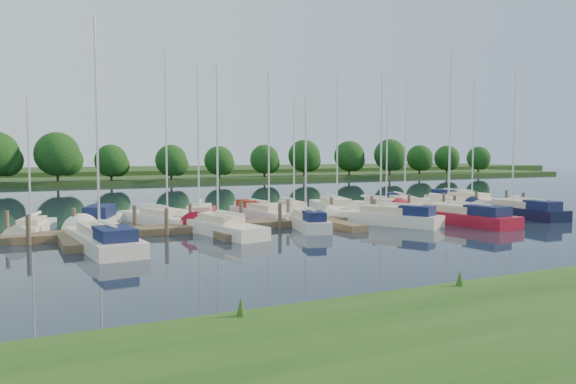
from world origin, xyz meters
name	(u,v)px	position (x,y,z in m)	size (l,w,h in m)	color
ground	(391,239)	(0.00, 0.00, 0.00)	(260.00, 260.00, 0.00)	#192333
dock	(324,221)	(0.00, 7.31, 0.20)	(40.00, 6.00, 0.40)	#4F3E2C
mooring_pilings	(316,214)	(0.00, 8.43, 0.60)	(38.24, 2.84, 2.00)	#473D33
far_shore	(130,178)	(0.00, 75.00, 0.30)	(180.00, 30.00, 0.60)	#234018
distant_hill	(108,172)	(0.00, 100.00, 0.70)	(220.00, 40.00, 1.40)	#2F4C21
treeline	(122,157)	(-3.49, 62.18, 4.09)	(145.01, 9.73, 8.23)	#38281C
sailboat_n_0	(32,230)	(-17.70, 11.03, 0.27)	(2.93, 6.45, 8.27)	white
motorboat	(99,222)	(-13.74, 12.40, 0.36)	(3.63, 6.28, 1.75)	white
sailboat_n_2	(166,221)	(-9.59, 11.76, 0.27)	(4.54, 9.41, 11.82)	white
sailboat_n_3	(199,218)	(-7.11, 12.31, 0.28)	(4.62, 8.88, 11.36)	maroon
sailboat_n_4	(266,215)	(-2.26, 11.83, 0.32)	(2.72, 8.68, 10.93)	white
sailboat_n_5	(293,212)	(0.59, 13.21, 0.28)	(1.95, 7.03, 9.09)	white
sailboat_n_6	(336,210)	(4.20, 12.78, 0.28)	(4.00, 9.15, 11.62)	white
sailboat_n_7	(384,208)	(8.39, 12.19, 0.27)	(3.46, 7.22, 9.26)	white
sailboat_n_8	(403,205)	(11.38, 13.52, 0.32)	(4.43, 8.56, 10.91)	white
sailboat_n_9	(447,205)	(14.96, 12.03, 0.27)	(2.27, 7.72, 9.73)	white
sailboat_n_10	(468,202)	(18.67, 13.46, 0.33)	(3.23, 9.33, 11.73)	white
sailboat_s_0	(102,241)	(-14.71, 4.32, 0.33)	(2.94, 9.53, 12.01)	white
sailboat_s_1	(220,230)	(-7.82, 5.96, 0.28)	(3.13, 8.10, 10.36)	white
sailboat_s_2	(307,223)	(-2.08, 5.89, 0.34)	(2.92, 6.71, 8.75)	white
sailboat_s_3	(387,220)	(3.62, 5.31, 0.34)	(5.05, 7.74, 10.47)	white
sailboat_s_4	(454,218)	(8.40, 4.18, 0.34)	(3.22, 10.15, 12.78)	maroon
sailboat_s_5	(517,212)	(15.18, 4.83, 0.34)	(2.53, 8.87, 11.36)	black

